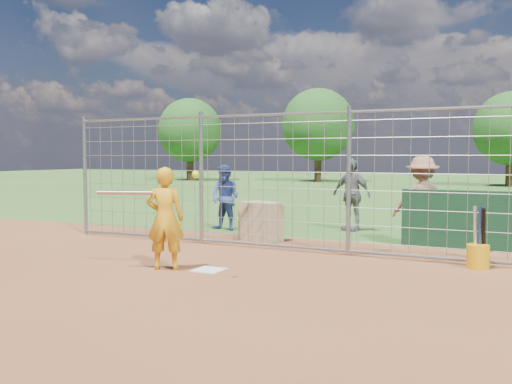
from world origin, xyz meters
The scene contains 12 objects.
ground centered at (0.00, 0.00, 0.00)m, with size 100.00×100.00×0.00m, color #2D591E.
infield_dirt centered at (0.00, -3.00, 0.01)m, with size 18.00×18.00×0.00m, color brown.
home_plate centered at (0.00, -0.20, 0.01)m, with size 0.43×0.43×0.02m, color silver.
dugout_wall centered at (3.40, 3.60, 0.55)m, with size 2.60×0.20×1.10m, color #11381E.
batter centered at (-0.63, -0.43, 0.79)m, with size 0.58×0.38×1.58m, color orange.
bystander_a centered at (-2.11, 4.04, 0.77)m, with size 0.75×0.58×1.54m, color navy.
bystander_b centered at (0.55, 5.29, 0.84)m, with size 0.99×0.41×1.68m, color slate.
bystander_c centered at (2.43, 3.81, 0.87)m, with size 1.12×0.65×1.74m, color #875F49.
equipment_bin centered at (-0.62, 2.87, 0.40)m, with size 0.80×0.55×0.80m, color tan.
equipment_in_play centered at (-0.81, -0.79, 1.26)m, with size 1.88×0.48×0.39m.
bucket_with_bats centered at (3.65, 1.76, 0.25)m, with size 0.34×0.40×0.98m.
backstop_fence centered at (0.00, 2.00, 1.26)m, with size 9.08×0.08×2.60m.
Camera 1 is at (4.44, -7.55, 1.74)m, focal length 40.00 mm.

